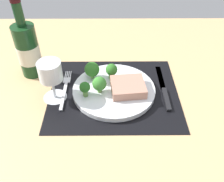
% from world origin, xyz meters
% --- Properties ---
extents(ground_plane, '(1.40, 1.10, 0.03)m').
position_xyz_m(ground_plane, '(0.00, 0.00, -0.01)').
color(ground_plane, tan).
extents(placemat, '(0.41, 0.35, 0.00)m').
position_xyz_m(placemat, '(0.00, 0.00, 0.00)').
color(placemat, black).
rests_on(placemat, ground_plane).
extents(plate, '(0.26, 0.26, 0.02)m').
position_xyz_m(plate, '(0.00, 0.00, 0.01)').
color(plate, silver).
rests_on(plate, placemat).
extents(steak, '(0.11, 0.11, 0.03)m').
position_xyz_m(steak, '(0.04, -0.01, 0.03)').
color(steak, tan).
rests_on(steak, plate).
extents(broccoli_back_left, '(0.04, 0.04, 0.06)m').
position_xyz_m(broccoli_back_left, '(-0.04, -0.02, 0.05)').
color(broccoli_back_left, '#6B994C').
rests_on(broccoli_back_left, plate).
extents(broccoli_near_steak, '(0.04, 0.04, 0.05)m').
position_xyz_m(broccoli_near_steak, '(-0.01, 0.05, 0.05)').
color(broccoli_near_steak, '#6B994C').
rests_on(broccoli_near_steak, plate).
extents(broccoli_center, '(0.05, 0.05, 0.06)m').
position_xyz_m(broccoli_center, '(-0.07, 0.06, 0.05)').
color(broccoli_center, '#6B994C').
rests_on(broccoli_center, plate).
extents(broccoli_front_edge, '(0.03, 0.03, 0.05)m').
position_xyz_m(broccoli_front_edge, '(-0.09, -0.03, 0.05)').
color(broccoli_front_edge, '#5B8942').
rests_on(broccoli_front_edge, plate).
extents(fork, '(0.02, 0.19, 0.01)m').
position_xyz_m(fork, '(-0.16, 0.01, 0.01)').
color(fork, silver).
rests_on(fork, placemat).
extents(knife, '(0.02, 0.23, 0.01)m').
position_xyz_m(knife, '(0.16, 0.01, 0.01)').
color(knife, black).
rests_on(knife, placemat).
extents(wine_bottle, '(0.08, 0.08, 0.27)m').
position_xyz_m(wine_bottle, '(-0.29, 0.11, 0.10)').
color(wine_bottle, '#143819').
rests_on(wine_bottle, ground_plane).
extents(wine_glass, '(0.07, 0.07, 0.13)m').
position_xyz_m(wine_glass, '(-0.19, -0.02, 0.09)').
color(wine_glass, silver).
rests_on(wine_glass, ground_plane).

